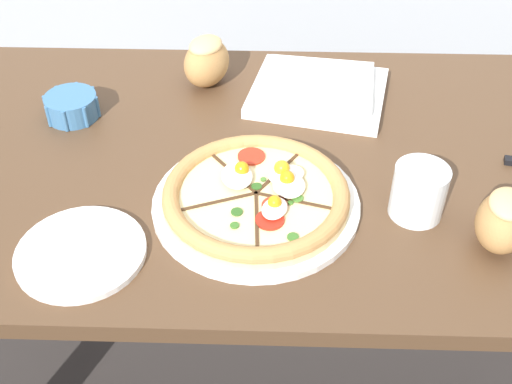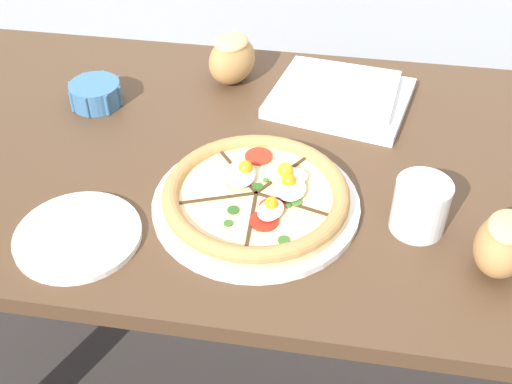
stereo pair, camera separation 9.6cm
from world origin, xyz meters
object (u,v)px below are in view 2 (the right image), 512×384
at_px(side_saucer, 78,236).
at_px(bread_piece_mid, 503,243).
at_px(napkin_folded, 340,95).
at_px(bread_piece_near, 232,58).
at_px(pizza, 257,197).
at_px(ramekin_bowl, 96,93).
at_px(dining_table, 283,205).
at_px(water_glass, 420,209).

bearing_deg(side_saucer, bread_piece_mid, 4.02).
height_order(napkin_folded, bread_piece_near, bread_piece_near).
bearing_deg(pizza, side_saucer, -155.90).
height_order(ramekin_bowl, bread_piece_near, bread_piece_near).
bearing_deg(pizza, bread_piece_near, 106.65).
height_order(dining_table, pizza, pizza).
bearing_deg(dining_table, ramekin_bowl, 163.74).
bearing_deg(side_saucer, napkin_folded, 50.12).
bearing_deg(ramekin_bowl, napkin_folded, 9.78).
distance_m(pizza, napkin_folded, 0.33).
bearing_deg(napkin_folded, side_saucer, -129.88).
distance_m(ramekin_bowl, bread_piece_near, 0.26).
height_order(bread_piece_mid, side_saucer, bread_piece_mid).
xyz_separation_m(bread_piece_near, side_saucer, (-0.14, -0.46, -0.04)).
distance_m(napkin_folded, water_glass, 0.34).
xyz_separation_m(napkin_folded, bread_piece_near, (-0.21, 0.04, 0.03)).
xyz_separation_m(ramekin_bowl, bread_piece_near, (0.23, 0.12, 0.03)).
relative_size(bread_piece_near, side_saucer, 0.70).
relative_size(ramekin_bowl, bread_piece_near, 0.78).
relative_size(bread_piece_near, water_glass, 1.57).
xyz_separation_m(dining_table, bread_piece_near, (-0.13, 0.23, 0.16)).
xyz_separation_m(dining_table, ramekin_bowl, (-0.37, 0.11, 0.13)).
relative_size(dining_table, water_glass, 16.92).
relative_size(water_glass, side_saucer, 0.45).
distance_m(pizza, side_saucer, 0.27).
bearing_deg(water_glass, dining_table, 148.18).
bearing_deg(bread_piece_mid, ramekin_bowl, 156.29).
bearing_deg(water_glass, side_saucer, -167.89).
bearing_deg(dining_table, side_saucer, -139.06).
distance_m(dining_table, ramekin_bowl, 0.40).
distance_m(dining_table, side_saucer, 0.38).
xyz_separation_m(pizza, bread_piece_mid, (0.35, -0.07, 0.03)).
relative_size(ramekin_bowl, bread_piece_mid, 0.86).
xyz_separation_m(napkin_folded, side_saucer, (-0.35, -0.42, -0.01)).
xyz_separation_m(dining_table, pizza, (-0.03, -0.13, 0.13)).
height_order(napkin_folded, water_glass, water_glass).
height_order(ramekin_bowl, side_saucer, ramekin_bowl).
relative_size(bread_piece_mid, water_glass, 1.42).
xyz_separation_m(pizza, napkin_folded, (0.11, 0.31, -0.00)).
xyz_separation_m(bread_piece_near, bread_piece_mid, (0.45, -0.42, -0.00)).
bearing_deg(bread_piece_mid, water_glass, 149.65).
relative_size(dining_table, bread_piece_mid, 11.94).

